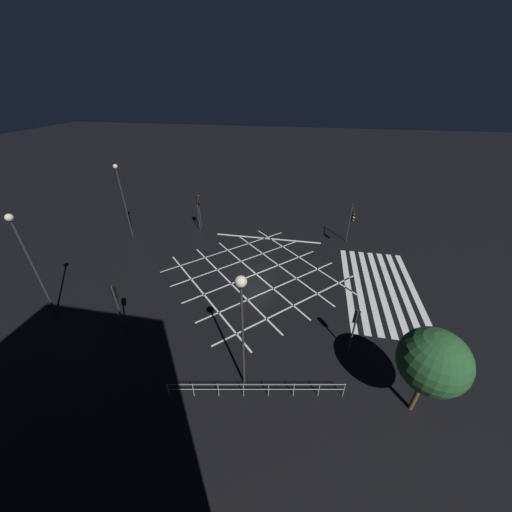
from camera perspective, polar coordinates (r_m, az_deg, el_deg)
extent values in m
plane|color=black|center=(26.33, 0.00, -3.62)|extent=(200.00, 200.00, 0.00)
cube|color=silver|center=(26.37, 17.87, -5.35)|extent=(11.84, 0.50, 0.01)
cube|color=silver|center=(26.52, 19.79, -5.50)|extent=(11.84, 0.50, 0.01)
cube|color=silver|center=(26.71, 21.69, -5.65)|extent=(11.84, 0.50, 0.01)
cube|color=silver|center=(26.93, 23.56, -5.79)|extent=(11.84, 0.50, 0.01)
cube|color=silver|center=(27.17, 25.40, -5.93)|extent=(11.84, 0.50, 0.01)
cube|color=silver|center=(27.45, 27.21, -6.05)|extent=(11.84, 0.50, 0.01)
cube|color=silver|center=(27.74, 28.97, -6.17)|extent=(11.84, 0.50, 0.01)
cube|color=silver|center=(29.13, 8.58, -0.21)|extent=(10.33, 10.33, 0.01)
cube|color=silver|center=(23.11, 7.49, -9.81)|extent=(10.33, 10.33, 0.01)
cube|color=silver|center=(27.64, 4.51, -1.83)|extent=(10.33, 10.33, 0.01)
cube|color=silver|center=(24.63, 3.48, -6.52)|extent=(10.33, 10.33, 0.01)
cube|color=silver|center=(26.33, 0.00, -3.62)|extent=(10.33, 10.33, 0.01)
cube|color=silver|center=(26.33, 0.00, -3.62)|extent=(10.33, 10.33, 0.01)
cube|color=silver|center=(25.23, -4.97, -5.54)|extent=(10.33, 10.33, 0.01)
cube|color=silver|center=(28.18, -3.02, -1.06)|extent=(10.33, 10.33, 0.01)
cube|color=silver|center=(24.36, -10.37, -7.58)|extent=(10.33, 10.33, 0.01)
cube|color=silver|center=(30.14, -5.65, 1.17)|extent=(10.33, 10.33, 0.01)
cube|color=silver|center=(32.29, 2.33, 3.52)|extent=(0.30, 11.84, 0.01)
cylinder|color=#2D2D30|center=(34.57, -11.17, 8.49)|extent=(0.11, 0.11, 3.93)
cube|color=black|center=(33.92, -11.51, 10.67)|extent=(0.16, 0.28, 0.90)
sphere|color=red|center=(33.72, -11.63, 11.08)|extent=(0.18, 0.18, 0.18)
sphere|color=black|center=(33.82, -11.58, 10.60)|extent=(0.18, 0.18, 0.18)
sphere|color=black|center=(33.93, -11.52, 10.13)|extent=(0.18, 0.18, 0.18)
cube|color=black|center=(33.99, -11.46, 10.72)|extent=(0.02, 0.36, 0.98)
cylinder|color=#2D2D30|center=(19.44, 18.80, -14.26)|extent=(0.11, 0.11, 3.52)
cube|color=black|center=(18.69, 19.43, -11.25)|extent=(0.16, 0.28, 0.90)
sphere|color=black|center=(18.58, 19.55, -10.33)|extent=(0.18, 0.18, 0.18)
sphere|color=black|center=(18.77, 19.39, -11.02)|extent=(0.18, 0.18, 0.18)
sphere|color=green|center=(18.97, 19.23, -11.69)|extent=(0.18, 0.18, 0.18)
cube|color=black|center=(18.62, 19.45, -11.44)|extent=(0.02, 0.36, 0.98)
cylinder|color=#2D2D30|center=(21.89, -25.78, -9.47)|extent=(0.11, 0.11, 3.85)
cube|color=black|center=(21.14, -26.47, -6.29)|extent=(0.16, 0.28, 0.90)
sphere|color=red|center=(21.05, -26.50, -5.46)|extent=(0.18, 0.18, 0.18)
sphere|color=black|center=(21.21, -26.31, -6.11)|extent=(0.18, 0.18, 0.18)
sphere|color=black|center=(21.38, -26.12, -6.75)|extent=(0.18, 0.18, 0.18)
cube|color=black|center=(21.09, -26.61, -6.43)|extent=(0.02, 0.36, 0.98)
cylinder|color=#2D2D30|center=(33.86, -11.47, 8.45)|extent=(0.11, 0.11, 4.46)
cube|color=black|center=(33.19, -11.57, 11.19)|extent=(0.28, 0.16, 0.90)
sphere|color=red|center=(33.05, -11.44, 11.67)|extent=(0.18, 0.18, 0.18)
sphere|color=black|center=(33.15, -11.39, 11.18)|extent=(0.18, 0.18, 0.18)
sphere|color=black|center=(33.25, -11.33, 10.70)|extent=(0.18, 0.18, 0.18)
cube|color=black|center=(33.22, -11.72, 11.19)|extent=(0.36, 0.02, 0.98)
cylinder|color=#2D2D30|center=(32.33, 18.11, 6.28)|extent=(0.11, 0.11, 4.39)
cylinder|color=#2D2D30|center=(30.59, 18.90, 8.91)|extent=(2.10, 0.09, 0.09)
cube|color=black|center=(29.79, 18.95, 7.35)|extent=(0.16, 0.28, 0.90)
sphere|color=black|center=(29.58, 19.07, 7.80)|extent=(0.18, 0.18, 0.18)
sphere|color=orange|center=(29.69, 18.97, 7.27)|extent=(0.18, 0.18, 0.18)
sphere|color=black|center=(29.81, 18.87, 6.74)|extent=(0.18, 0.18, 0.18)
cube|color=black|center=(29.88, 18.93, 7.42)|extent=(0.02, 0.36, 0.98)
cylinder|color=#2D2D30|center=(15.56, -2.64, -16.42)|extent=(0.14, 0.14, 7.25)
sphere|color=#F4EAC6|center=(12.99, -3.05, -5.14)|extent=(0.58, 0.58, 0.58)
cylinder|color=#2D2D30|center=(25.07, -37.76, -2.43)|extent=(0.14, 0.14, 7.80)
sphere|color=#F4EAC6|center=(23.53, -40.94, 5.82)|extent=(0.49, 0.49, 0.49)
cylinder|color=#2D2D30|center=(34.46, -24.76, 9.46)|extent=(0.14, 0.14, 7.69)
sphere|color=#F4EAC6|center=(33.36, -26.32, 15.75)|extent=(0.46, 0.46, 0.46)
cylinder|color=brown|center=(18.46, 29.54, -22.81)|extent=(0.24, 0.24, 2.65)
sphere|color=#235128|center=(16.64, 31.91, -17.45)|extent=(3.25, 3.25, 3.25)
cylinder|color=#9EA0A5|center=(18.18, -17.17, -24.22)|extent=(0.05, 0.05, 1.05)
cylinder|color=#9EA0A5|center=(17.86, -12.45, -24.70)|extent=(0.05, 0.05, 1.05)
cylinder|color=#9EA0A5|center=(17.64, -7.54, -25.03)|extent=(0.05, 0.05, 1.05)
cylinder|color=#9EA0A5|center=(17.53, -2.53, -25.20)|extent=(0.05, 0.05, 1.05)
cylinder|color=#9EA0A5|center=(17.53, 2.53, -25.20)|extent=(0.05, 0.05, 1.05)
cylinder|color=#9EA0A5|center=(17.64, 7.54, -25.03)|extent=(0.05, 0.05, 1.05)
cylinder|color=#9EA0A5|center=(17.86, 12.45, -24.70)|extent=(0.05, 0.05, 1.05)
cylinder|color=#9EA0A5|center=(18.18, 17.17, -24.22)|extent=(0.05, 0.05, 1.05)
cylinder|color=#9EA0A5|center=(17.11, 0.00, -24.33)|extent=(1.85, 9.63, 0.04)
cylinder|color=#9EA0A5|center=(17.47, 0.00, -25.12)|extent=(1.85, 9.63, 0.04)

